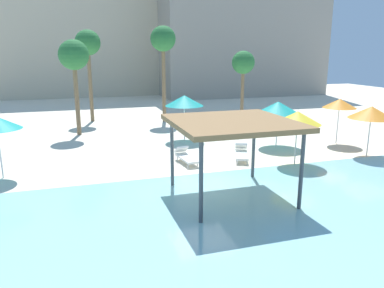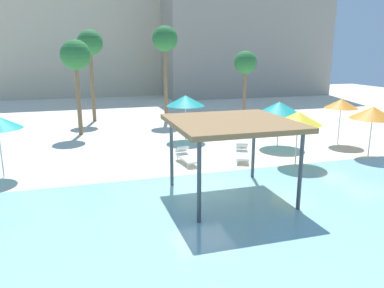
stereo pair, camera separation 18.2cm
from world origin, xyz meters
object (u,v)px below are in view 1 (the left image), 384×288
beach_umbrella_orange_1 (340,103)px  beach_umbrella_yellow_3 (298,118)px  beach_umbrella_teal_5 (278,108)px  palm_tree_0 (163,42)px  beach_umbrella_orange_4 (371,112)px  lounge_chair_5 (186,156)px  palm_tree_3 (243,64)px  beach_umbrella_teal_0 (184,101)px  palm_tree_2 (88,45)px  lounge_chair_3 (241,153)px  palm_tree_1 (74,57)px  shade_pavilion (232,125)px

beach_umbrella_orange_1 → beach_umbrella_yellow_3: size_ratio=1.03×
beach_umbrella_teal_5 → palm_tree_0: 11.28m
beach_umbrella_orange_4 → lounge_chair_5: beach_umbrella_orange_4 is taller
palm_tree_0 → palm_tree_3: (6.94, 0.68, -1.71)m
beach_umbrella_teal_0 → palm_tree_2: size_ratio=0.40×
beach_umbrella_teal_5 → lounge_chair_3: size_ratio=1.31×
beach_umbrella_teal_0 → palm_tree_1: bearing=150.5°
shade_pavilion → lounge_chair_3: bearing=60.9°
beach_umbrella_orange_1 → lounge_chair_5: bearing=-173.5°
beach_umbrella_teal_0 → palm_tree_3: 10.40m
palm_tree_1 → beach_umbrella_yellow_3: bearing=-45.6°
lounge_chair_3 → beach_umbrella_teal_0: bearing=-140.8°
beach_umbrella_yellow_3 → beach_umbrella_orange_1: bearing=32.0°
shade_pavilion → palm_tree_2: bearing=103.0°
shade_pavilion → palm_tree_0: palm_tree_0 is taller
shade_pavilion → beach_umbrella_orange_4: size_ratio=1.64×
beach_umbrella_orange_4 → lounge_chair_3: beach_umbrella_orange_4 is taller
lounge_chair_5 → palm_tree_1: 10.67m
beach_umbrella_yellow_3 → palm_tree_0: size_ratio=0.36×
lounge_chair_5 → palm_tree_2: 14.61m
palm_tree_2 → palm_tree_3: (12.33, -1.02, -1.45)m
lounge_chair_3 → palm_tree_3: bearing=177.2°
beach_umbrella_teal_0 → lounge_chair_3: 5.67m
beach_umbrella_orange_4 → lounge_chair_5: size_ratio=1.35×
beach_umbrella_orange_4 → beach_umbrella_teal_5: 4.81m
beach_umbrella_orange_1 → beach_umbrella_orange_4: (-0.23, -2.77, -0.09)m
lounge_chair_3 → lounge_chair_5: same height
beach_umbrella_yellow_3 → beach_umbrella_teal_0: bearing=119.3°
beach_umbrella_teal_0 → lounge_chair_3: beach_umbrella_teal_0 is taller
palm_tree_1 → palm_tree_3: 13.95m
beach_umbrella_yellow_3 → palm_tree_0: (-3.40, 13.14, 3.77)m
beach_umbrella_yellow_3 → palm_tree_2: palm_tree_2 is taller
shade_pavilion → palm_tree_1: palm_tree_1 is taller
palm_tree_0 → palm_tree_2: 5.66m
beach_umbrella_teal_0 → palm_tree_0: size_ratio=0.38×
palm_tree_3 → palm_tree_1: bearing=-164.4°
palm_tree_3 → beach_umbrella_teal_0: bearing=-134.9°
palm_tree_1 → shade_pavilion: bearing=-68.2°
beach_umbrella_teal_0 → beach_umbrella_orange_1: 9.12m
beach_umbrella_orange_1 → palm_tree_2: bearing=138.5°
lounge_chair_3 → palm_tree_3: 14.10m
beach_umbrella_yellow_3 → palm_tree_1: (-9.89, 10.08, 2.70)m
beach_umbrella_orange_1 → beach_umbrella_yellow_3: bearing=-148.0°
palm_tree_0 → palm_tree_1: palm_tree_0 is taller
beach_umbrella_orange_1 → palm_tree_0: size_ratio=0.37×
lounge_chair_3 → palm_tree_1: palm_tree_1 is taller
lounge_chair_5 → palm_tree_3: 15.26m
beach_umbrella_orange_1 → palm_tree_3: 11.13m
beach_umbrella_teal_0 → beach_umbrella_yellow_3: 7.54m
beach_umbrella_orange_1 → beach_umbrella_teal_5: bearing=171.8°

